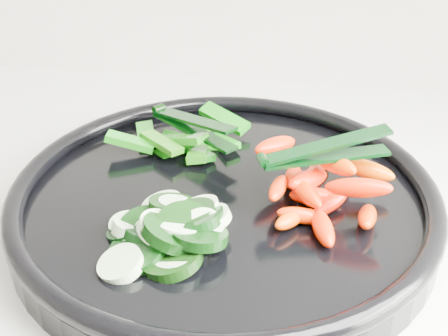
# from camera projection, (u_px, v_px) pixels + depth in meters

# --- Properties ---
(veggie_tray) EXTENTS (0.39, 0.39, 0.04)m
(veggie_tray) POSITION_uv_depth(u_px,v_px,m) (224.00, 202.00, 0.55)
(veggie_tray) COLOR black
(veggie_tray) RESTS_ON counter
(cucumber_pile) EXTENTS (0.11, 0.13, 0.04)m
(cucumber_pile) POSITION_uv_depth(u_px,v_px,m) (164.00, 231.00, 0.49)
(cucumber_pile) COLOR black
(cucumber_pile) RESTS_ON veggie_tray
(carrot_pile) EXTENTS (0.13, 0.14, 0.05)m
(carrot_pile) POSITION_uv_depth(u_px,v_px,m) (320.00, 185.00, 0.53)
(carrot_pile) COLOR red
(carrot_pile) RESTS_ON veggie_tray
(pepper_pile) EXTENTS (0.13, 0.11, 0.04)m
(pepper_pile) POSITION_uv_depth(u_px,v_px,m) (183.00, 140.00, 0.62)
(pepper_pile) COLOR #0A700D
(pepper_pile) RESTS_ON veggie_tray
(tong_carrot) EXTENTS (0.11, 0.06, 0.02)m
(tong_carrot) POSITION_uv_depth(u_px,v_px,m) (322.00, 152.00, 0.51)
(tong_carrot) COLOR black
(tong_carrot) RESTS_ON carrot_pile
(tong_pepper) EXTENTS (0.10, 0.08, 0.02)m
(tong_pepper) POSITION_uv_depth(u_px,v_px,m) (191.00, 124.00, 0.61)
(tong_pepper) COLOR black
(tong_pepper) RESTS_ON pepper_pile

